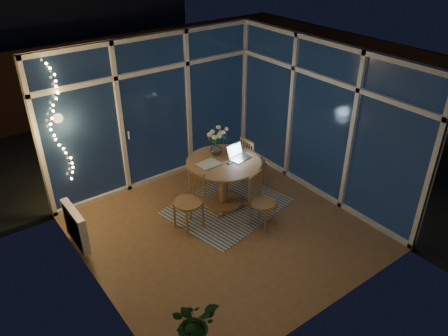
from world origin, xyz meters
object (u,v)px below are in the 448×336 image
(chair_right, at_px, (254,161))
(flower_vase, at_px, (216,148))
(potted_plant, at_px, (194,328))
(laptop, at_px, (240,152))
(dining_table, at_px, (224,183))
(chair_front, at_px, (263,201))
(chair_left, at_px, (188,201))

(chair_right, relative_size, flower_vase, 4.54)
(flower_vase, xyz_separation_m, potted_plant, (-2.01, -2.38, -0.54))
(flower_vase, bearing_deg, laptop, -57.62)
(dining_table, relative_size, chair_right, 1.26)
(chair_front, relative_size, potted_plant, 1.17)
(chair_left, distance_m, chair_right, 1.66)
(laptop, relative_size, potted_plant, 0.43)
(chair_front, distance_m, flower_vase, 1.19)
(chair_front, bearing_deg, dining_table, 83.14)
(chair_front, distance_m, laptop, 0.90)
(dining_table, bearing_deg, chair_left, -166.75)
(chair_front, bearing_deg, chair_left, 129.99)
(laptop, bearing_deg, dining_table, 152.83)
(flower_vase, bearing_deg, chair_front, -85.09)
(chair_left, height_order, laptop, laptop)
(dining_table, distance_m, flower_vase, 0.58)
(chair_right, bearing_deg, chair_front, 145.81)
(chair_right, height_order, flower_vase, flower_vase)
(flower_vase, bearing_deg, potted_plant, -130.19)
(chair_right, xyz_separation_m, flower_vase, (-0.76, 0.07, 0.45))
(chair_left, xyz_separation_m, chair_front, (0.95, -0.63, -0.04))
(chair_front, height_order, flower_vase, flower_vase)
(chair_left, xyz_separation_m, flower_vase, (0.85, 0.46, 0.44))
(dining_table, xyz_separation_m, chair_front, (0.14, -0.82, 0.04))
(chair_right, xyz_separation_m, chair_front, (-0.67, -1.02, -0.03))
(flower_vase, bearing_deg, chair_left, -151.67)
(dining_table, height_order, laptop, laptop)
(flower_vase, bearing_deg, chair_right, -5.40)
(potted_plant, bearing_deg, laptop, 42.29)
(chair_right, height_order, chair_front, chair_right)
(chair_front, xyz_separation_m, potted_plant, (-2.10, -1.29, -0.06))
(laptop, bearing_deg, flower_vase, 111.98)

